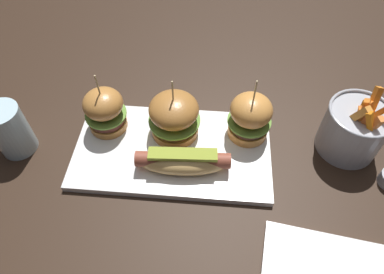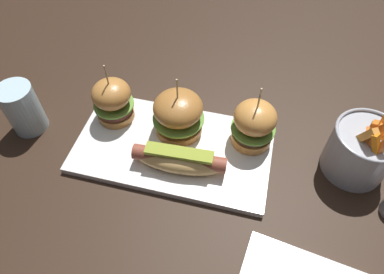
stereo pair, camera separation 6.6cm
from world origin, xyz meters
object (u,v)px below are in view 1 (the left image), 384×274
slider_center (176,116)px  water_glass (10,130)px  slider_left (105,110)px  slider_right (250,116)px  fries_bucket (354,129)px  hot_dog (183,161)px  platter_main (173,150)px

slider_center → water_glass: size_ratio=1.28×
slider_center → water_glass: 0.32m
slider_left → slider_center: same height
slider_right → water_glass: bearing=-172.0°
slider_right → slider_center: bearing=-176.6°
slider_center → fries_bucket: slider_center is taller
slider_center → hot_dog: bearing=-75.5°
hot_dog → slider_left: size_ratio=1.28×
platter_main → slider_right: size_ratio=2.71×
fries_bucket → water_glass: fries_bucket is taller
platter_main → fries_bucket: size_ratio=2.62×
slider_left → fries_bucket: bearing=-0.4°
slider_left → fries_bucket: (0.49, -0.00, -0.01)m
fries_bucket → slider_center: bearing=-179.9°
slider_center → water_glass: bearing=-169.9°
hot_dog → platter_main: bearing=120.0°
hot_dog → slider_right: size_ratio=1.24×
slider_left → slider_center: (0.14, -0.00, -0.00)m
platter_main → slider_left: bearing=161.2°
slider_left → slider_center: 0.14m
hot_dog → slider_left: 0.19m
slider_center → slider_right: bearing=3.4°
platter_main → hot_dog: bearing=-60.0°
fries_bucket → slider_left: bearing=179.6°
slider_right → platter_main: bearing=-160.6°
platter_main → fries_bucket: (0.35, 0.04, 0.05)m
slider_center → platter_main: bearing=-93.7°
slider_left → water_glass: bearing=-160.9°
hot_dog → water_glass: 0.34m
fries_bucket → slider_right: bearing=177.7°
slider_right → water_glass: slider_right is taller
platter_main → water_glass: size_ratio=3.59×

